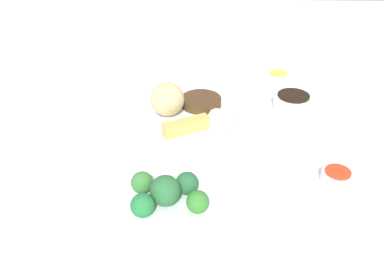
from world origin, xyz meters
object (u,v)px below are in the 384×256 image
(main_plate, at_px, (194,121))
(soy_sauce_bowl, at_px, (293,103))
(broccoli_plate, at_px, (168,201))
(sauce_ramekin_hot_mustard, at_px, (278,77))
(sauce_ramekin_sweet_and_sour, at_px, (337,177))

(main_plate, distance_m, soy_sauce_bowl, 0.26)
(broccoli_plate, xyz_separation_m, soy_sauce_bowl, (0.29, 0.36, 0.01))
(main_plate, relative_size, sauce_ramekin_hot_mustard, 4.18)
(soy_sauce_bowl, xyz_separation_m, sauce_ramekin_sweet_and_sour, (0.03, -0.29, -0.01))
(broccoli_plate, distance_m, soy_sauce_bowl, 0.46)
(soy_sauce_bowl, xyz_separation_m, sauce_ramekin_hot_mustard, (-0.01, 0.16, -0.01))
(soy_sauce_bowl, height_order, sauce_ramekin_hot_mustard, soy_sauce_bowl)
(sauce_ramekin_sweet_and_sour, bearing_deg, sauce_ramekin_hot_mustard, 95.38)
(main_plate, xyz_separation_m, sauce_ramekin_hot_mustard, (0.24, 0.24, 0.00))
(broccoli_plate, xyz_separation_m, sauce_ramekin_sweet_and_sour, (0.32, 0.07, 0.00))
(broccoli_plate, distance_m, sauce_ramekin_sweet_and_sour, 0.33)
(broccoli_plate, bearing_deg, soy_sauce_bowl, 51.14)
(main_plate, distance_m, broccoli_plate, 0.29)
(main_plate, bearing_deg, sauce_ramekin_hot_mustard, 45.40)
(sauce_ramekin_sweet_and_sour, bearing_deg, main_plate, 142.51)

